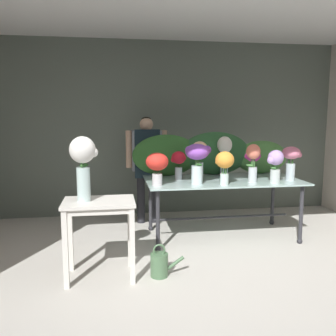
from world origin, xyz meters
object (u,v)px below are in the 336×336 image
vase_lilac_hydrangea (275,164)px  vase_rosy_anemones (291,159)px  florist (147,158)px  side_table_white (99,213)px  vase_ivory_roses (225,152)px  vase_white_roses_tall (83,161)px  vase_magenta_carnations (253,159)px  vase_coral_dahlias (253,160)px  display_table_glass (222,187)px  watering_can (160,264)px  vase_peach_peonies (200,156)px  vase_sunset_freesia (225,163)px  vase_crimson_stock (179,162)px  vase_scarlet_lilies (157,164)px  vase_violet_ranunculus (197,158)px

vase_lilac_hydrangea → vase_rosy_anemones: size_ratio=0.94×
florist → vase_lilac_hydrangea: florist is taller
side_table_white → vase_ivory_roses: size_ratio=1.43×
florist → vase_white_roses_tall: (-0.79, -1.80, 0.20)m
vase_magenta_carnations → vase_white_roses_tall: bearing=-154.3°
side_table_white → vase_coral_dahlias: bearing=21.4°
display_table_glass → florist: 1.27m
vase_magenta_carnations → watering_can: (-1.42, -1.12, -0.92)m
vase_white_roses_tall → watering_can: (0.73, -0.09, -1.06)m
side_table_white → vase_peach_peonies: bearing=37.9°
vase_rosy_anemones → vase_sunset_freesia: size_ratio=1.08×
display_table_glass → watering_can: 1.57m
vase_coral_dahlias → vase_magenta_carnations: (0.11, 0.29, -0.03)m
vase_ivory_roses → side_table_white: bearing=-144.3°
florist → vase_crimson_stock: florist is taller
display_table_glass → vase_white_roses_tall: bearing=-150.0°
vase_scarlet_lilies → florist: bearing=90.9°
vase_crimson_stock → vase_white_roses_tall: (-1.15, -1.10, 0.17)m
watering_can → vase_peach_peonies: bearing=58.1°
florist → vase_coral_dahlias: 1.63m
vase_ivory_roses → vase_white_roses_tall: (-1.81, -1.20, 0.06)m
vase_lilac_hydrangea → vase_sunset_freesia: vase_lilac_hydrangea is taller
side_table_white → vase_white_roses_tall: bearing=179.8°
watering_can → vase_violet_ranunculus: bearing=54.9°
watering_can → vase_crimson_stock: bearing=70.9°
vase_ivory_roses → florist: bearing=149.4°
vase_rosy_anemones → vase_lilac_hydrangea: bearing=-154.3°
display_table_glass → vase_ivory_roses: 0.50m
display_table_glass → vase_sunset_freesia: (-0.09, -0.37, 0.37)m
vase_lilac_hydrangea → watering_can: 1.95m
vase_peach_peonies → vase_coral_dahlias: size_ratio=1.05×
side_table_white → florist: florist is taller
florist → vase_magenta_carnations: (1.36, -0.77, 0.06)m
florist → vase_scarlet_lilies: size_ratio=4.02×
vase_lilac_hydrangea → vase_ivory_roses: (-0.49, 0.55, 0.10)m
vase_rosy_anemones → vase_ivory_roses: 0.87m
vase_scarlet_lilies → watering_can: size_ratio=1.13×
vase_crimson_stock → vase_magenta_carnations: vase_magenta_carnations is taller
vase_lilac_hydrangea → vase_magenta_carnations: (-0.14, 0.38, 0.01)m
vase_coral_dahlias → vase_white_roses_tall: (-2.04, -0.74, 0.11)m
florist → vase_lilac_hydrangea: 1.89m
vase_peach_peonies → vase_sunset_freesia: 0.43m
vase_sunset_freesia → watering_can: 1.47m
vase_crimson_stock → vase_sunset_freesia: bearing=-44.2°
florist → vase_ivory_roses: bearing=-30.6°
vase_coral_dahlias → vase_scarlet_lilies: (-1.23, -0.03, -0.03)m
vase_lilac_hydrangea → vase_coral_dahlias: bearing=160.1°
display_table_glass → vase_magenta_carnations: vase_magenta_carnations is taller
vase_peach_peonies → vase_ivory_roses: (0.40, 0.21, 0.02)m
vase_lilac_hydrangea → vase_ivory_roses: 0.74m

